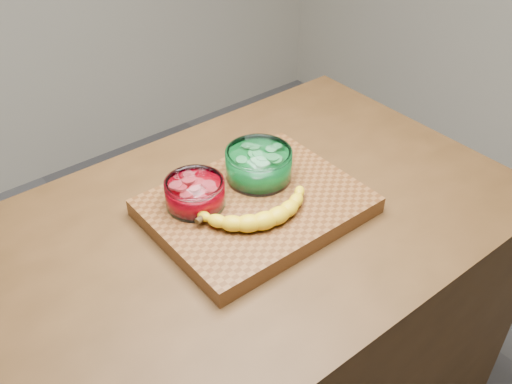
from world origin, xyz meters
TOP-DOWN VIEW (x-y plane):
  - counter at (0.00, 0.00)m, footprint 1.20×0.80m
  - cutting_board at (0.00, 0.00)m, footprint 0.45×0.35m
  - bowl_red at (-0.11, 0.07)m, footprint 0.13×0.13m
  - bowl_green at (0.06, 0.06)m, footprint 0.15×0.15m
  - banana at (-0.03, -0.04)m, footprint 0.27×0.16m

SIDE VIEW (x-z plane):
  - counter at x=0.00m, z-range 0.00..0.90m
  - cutting_board at x=0.00m, z-range 0.90..0.94m
  - banana at x=-0.03m, z-range 0.94..0.98m
  - bowl_red at x=-0.11m, z-range 0.94..1.00m
  - bowl_green at x=0.06m, z-range 0.94..1.01m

